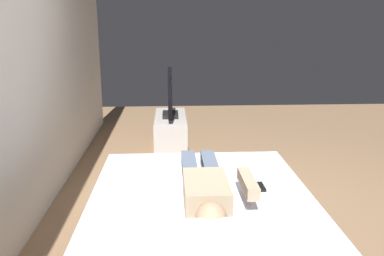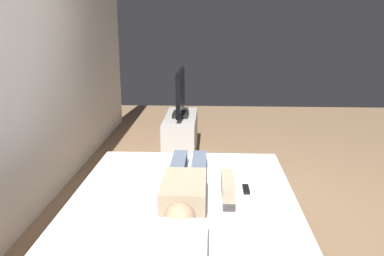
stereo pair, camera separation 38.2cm
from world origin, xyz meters
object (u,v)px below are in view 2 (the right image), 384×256
at_px(pillow, 173,251).
at_px(remote, 246,189).
at_px(tv_stand, 181,135).
at_px(person, 187,187).
at_px(tv, 180,94).
at_px(bed, 183,237).

height_order(pillow, remote, pillow).
bearing_deg(tv_stand, pillow, -176.44).
relative_size(person, remote, 8.40).
bearing_deg(tv_stand, tv, 0.00).
height_order(bed, tv, tv).
distance_m(person, remote, 0.44).
bearing_deg(tv, pillow, -176.44).
xyz_separation_m(bed, tv_stand, (2.64, 0.21, -0.01)).
relative_size(person, tv, 1.43).
bearing_deg(remote, tv_stand, 14.67).
relative_size(bed, tv_stand, 1.90).
relative_size(pillow, remote, 3.20).
bearing_deg(tv_stand, bed, -175.47).
bearing_deg(remote, bed, 112.53).
relative_size(tv_stand, tv, 1.25).
xyz_separation_m(person, tv_stand, (2.61, 0.24, -0.37)).
bearing_deg(remote, person, 110.47).
relative_size(remote, tv, 0.17).
bearing_deg(remote, pillow, 154.41).
relative_size(bed, pillow, 4.36).
bearing_deg(remote, tv, 14.67).
height_order(person, remote, person).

